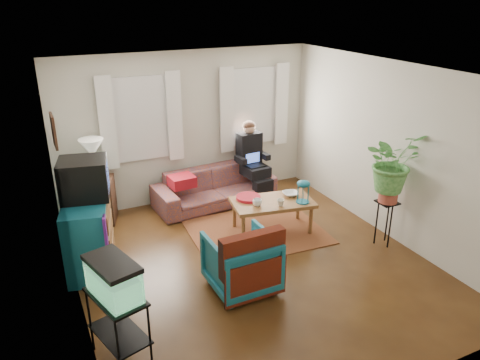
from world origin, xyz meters
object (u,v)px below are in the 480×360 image
sofa (214,182)px  aquarium_stand (119,327)px  armchair (241,259)px  dresser (89,234)px  coffee_table (272,216)px  plant_stand (385,223)px  side_table (98,201)px

sofa → aquarium_stand: bearing=-131.2°
sofa → aquarium_stand: sofa is taller
armchair → dresser: bearing=-40.0°
coffee_table → plant_stand: (1.28, -1.07, 0.09)m
side_table → dresser: (-0.34, -1.32, 0.12)m
aquarium_stand → coffee_table: 3.22m
armchair → coffee_table: 1.59m
sofa → coffee_table: bearing=-76.7°
sofa → coffee_table: (0.42, -1.31, -0.16)m
sofa → dresser: (-2.29, -1.16, 0.08)m
side_table → armchair: size_ratio=0.91×
dresser → coffee_table: size_ratio=0.88×
sofa → plant_stand: size_ratio=3.06×
side_table → armchair: armchair is taller
plant_stand → side_table: bearing=145.0°
side_table → coffee_table: (2.36, -1.48, -0.11)m
dresser → coffee_table: 2.72m
dresser → armchair: size_ratio=1.35×
aquarium_stand → coffee_table: aquarium_stand is taller
aquarium_stand → coffee_table: bearing=16.5°
sofa → armchair: 2.55m
aquarium_stand → plant_stand: size_ratio=1.10×
dresser → coffee_table: dresser is taller
armchair → plant_stand: bearing=-178.9°
sofa → dresser: dresser is taller
sofa → side_table: size_ratio=2.86×
sofa → aquarium_stand: 3.82m
side_table → aquarium_stand: 3.23m
armchair → plant_stand: armchair is taller
plant_stand → aquarium_stand: bearing=-170.5°
side_table → aquarium_stand: bearing=-96.2°
dresser → plant_stand: size_ratio=1.59×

